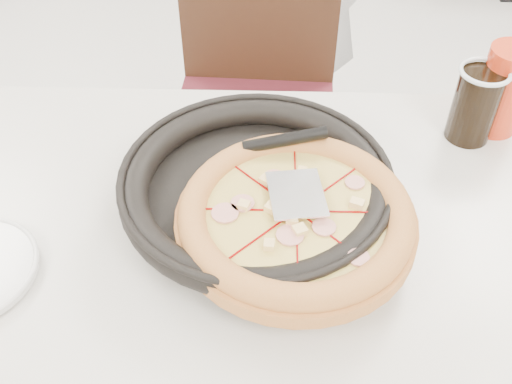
{
  "coord_description": "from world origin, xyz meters",
  "views": [
    {
      "loc": [
        0.38,
        -0.59,
        1.43
      ],
      "look_at": [
        0.36,
        0.05,
        0.8
      ],
      "focal_mm": 42.0,
      "sensor_mm": 36.0,
      "label": 1
    }
  ],
  "objects_px": {
    "chair_far": "(254,116)",
    "main_table": "(242,372)",
    "cola_glass": "(475,106)",
    "red_cup": "(503,90)",
    "pizza": "(295,221)",
    "pizza_pan": "(256,196)"
  },
  "relations": [
    {
      "from": "chair_far",
      "to": "main_table",
      "type": "bearing_deg",
      "value": 92.71
    },
    {
      "from": "cola_glass",
      "to": "red_cup",
      "type": "bearing_deg",
      "value": 29.29
    },
    {
      "from": "chair_far",
      "to": "pizza",
      "type": "height_order",
      "value": "chair_far"
    },
    {
      "from": "main_table",
      "to": "cola_glass",
      "type": "relative_size",
      "value": 9.23
    },
    {
      "from": "main_table",
      "to": "cola_glass",
      "type": "distance_m",
      "value": 0.65
    },
    {
      "from": "cola_glass",
      "to": "main_table",
      "type": "bearing_deg",
      "value": -145.69
    },
    {
      "from": "chair_far",
      "to": "red_cup",
      "type": "bearing_deg",
      "value": 142.25
    },
    {
      "from": "cola_glass",
      "to": "pizza",
      "type": "bearing_deg",
      "value": -138.69
    },
    {
      "from": "chair_far",
      "to": "cola_glass",
      "type": "height_order",
      "value": "chair_far"
    },
    {
      "from": "pizza_pan",
      "to": "chair_far",
      "type": "bearing_deg",
      "value": 92.3
    },
    {
      "from": "chair_far",
      "to": "cola_glass",
      "type": "relative_size",
      "value": 7.31
    },
    {
      "from": "chair_far",
      "to": "red_cup",
      "type": "xyz_separation_m",
      "value": [
        0.45,
        -0.38,
        0.35
      ]
    },
    {
      "from": "main_table",
      "to": "pizza",
      "type": "distance_m",
      "value": 0.44
    },
    {
      "from": "pizza_pan",
      "to": "red_cup",
      "type": "xyz_separation_m",
      "value": [
        0.42,
        0.24,
        0.04
      ]
    },
    {
      "from": "pizza_pan",
      "to": "cola_glass",
      "type": "xyz_separation_m",
      "value": [
        0.37,
        0.21,
        0.02
      ]
    },
    {
      "from": "main_table",
      "to": "pizza_pan",
      "type": "xyz_separation_m",
      "value": [
        0.03,
        0.06,
        0.42
      ]
    },
    {
      "from": "main_table",
      "to": "pizza_pan",
      "type": "relative_size",
      "value": 3.28
    },
    {
      "from": "pizza",
      "to": "red_cup",
      "type": "relative_size",
      "value": 2.13
    },
    {
      "from": "main_table",
      "to": "red_cup",
      "type": "xyz_separation_m",
      "value": [
        0.45,
        0.3,
        0.45
      ]
    },
    {
      "from": "red_cup",
      "to": "main_table",
      "type": "bearing_deg",
      "value": -146.24
    },
    {
      "from": "main_table",
      "to": "pizza",
      "type": "bearing_deg",
      "value": -3.4
    },
    {
      "from": "pizza",
      "to": "red_cup",
      "type": "bearing_deg",
      "value": 39.81
    }
  ]
}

